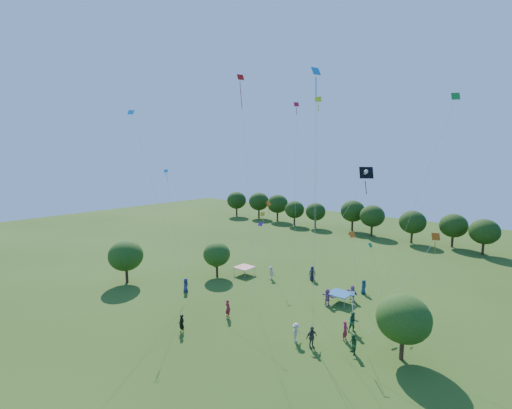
{
  "coord_description": "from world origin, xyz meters",
  "views": [
    {
      "loc": [
        21.61,
        -12.01,
        15.55
      ],
      "look_at": [
        0.0,
        14.0,
        11.0
      ],
      "focal_mm": 24.0,
      "sensor_mm": 36.0,
      "label": 1
    }
  ],
  "objects_px": {
    "tent_blue": "(340,294)",
    "pirate_kite": "(364,176)",
    "red_high_kite": "(243,114)",
    "near_tree_west": "(126,256)",
    "near_tree_north": "(217,254)",
    "tent_red_stripe": "(244,267)",
    "man_in_black": "(182,324)",
    "near_tree_east": "(403,319)"
  },
  "relations": [
    {
      "from": "pirate_kite",
      "to": "near_tree_west",
      "type": "bearing_deg",
      "value": -162.92
    },
    {
      "from": "near_tree_east",
      "to": "tent_red_stripe",
      "type": "height_order",
      "value": "near_tree_east"
    },
    {
      "from": "near_tree_west",
      "to": "near_tree_east",
      "type": "xyz_separation_m",
      "value": [
        31.91,
        4.88,
        -0.16
      ]
    },
    {
      "from": "pirate_kite",
      "to": "red_high_kite",
      "type": "relative_size",
      "value": 0.57
    },
    {
      "from": "near_tree_north",
      "to": "pirate_kite",
      "type": "xyz_separation_m",
      "value": [
        19.9,
        -0.64,
        11.02
      ]
    },
    {
      "from": "tent_blue",
      "to": "near_tree_west",
      "type": "bearing_deg",
      "value": -153.74
    },
    {
      "from": "pirate_kite",
      "to": "red_high_kite",
      "type": "distance_m",
      "value": 15.64
    },
    {
      "from": "man_in_black",
      "to": "near_tree_east",
      "type": "bearing_deg",
      "value": 23.71
    },
    {
      "from": "tent_red_stripe",
      "to": "pirate_kite",
      "type": "bearing_deg",
      "value": -11.05
    },
    {
      "from": "tent_red_stripe",
      "to": "pirate_kite",
      "type": "xyz_separation_m",
      "value": [
        17.52,
        -3.42,
        13.0
      ]
    },
    {
      "from": "near_tree_east",
      "to": "red_high_kite",
      "type": "distance_m",
      "value": 25.93
    },
    {
      "from": "near_tree_west",
      "to": "near_tree_north",
      "type": "relative_size",
      "value": 1.17
    },
    {
      "from": "near_tree_east",
      "to": "man_in_black",
      "type": "xyz_separation_m",
      "value": [
        -16.47,
        -8.39,
        -2.48
      ]
    },
    {
      "from": "near_tree_east",
      "to": "near_tree_north",
      "type": "bearing_deg",
      "value": 170.76
    },
    {
      "from": "tent_red_stripe",
      "to": "red_high_kite",
      "type": "bearing_deg",
      "value": -49.13
    },
    {
      "from": "near_tree_west",
      "to": "tent_red_stripe",
      "type": "height_order",
      "value": "near_tree_west"
    },
    {
      "from": "tent_blue",
      "to": "pirate_kite",
      "type": "height_order",
      "value": "pirate_kite"
    },
    {
      "from": "near_tree_north",
      "to": "red_high_kite",
      "type": "relative_size",
      "value": 0.19
    },
    {
      "from": "tent_blue",
      "to": "red_high_kite",
      "type": "height_order",
      "value": "red_high_kite"
    },
    {
      "from": "near_tree_north",
      "to": "near_tree_east",
      "type": "height_order",
      "value": "near_tree_east"
    },
    {
      "from": "near_tree_east",
      "to": "red_high_kite",
      "type": "height_order",
      "value": "red_high_kite"
    },
    {
      "from": "man_in_black",
      "to": "red_high_kite",
      "type": "height_order",
      "value": "red_high_kite"
    },
    {
      "from": "near_tree_west",
      "to": "man_in_black",
      "type": "distance_m",
      "value": 16.06
    },
    {
      "from": "pirate_kite",
      "to": "near_tree_east",
      "type": "bearing_deg",
      "value": -34.39
    },
    {
      "from": "near_tree_north",
      "to": "tent_red_stripe",
      "type": "distance_m",
      "value": 4.16
    },
    {
      "from": "man_in_black",
      "to": "tent_red_stripe",
      "type": "bearing_deg",
      "value": 108.31
    },
    {
      "from": "near_tree_west",
      "to": "tent_blue",
      "type": "height_order",
      "value": "near_tree_west"
    },
    {
      "from": "near_tree_north",
      "to": "red_high_kite",
      "type": "height_order",
      "value": "red_high_kite"
    },
    {
      "from": "near_tree_north",
      "to": "tent_blue",
      "type": "xyz_separation_m",
      "value": [
        16.4,
        2.64,
        -1.98
      ]
    },
    {
      "from": "red_high_kite",
      "to": "tent_blue",
      "type": "bearing_deg",
      "value": 18.77
    },
    {
      "from": "near_tree_west",
      "to": "near_tree_north",
      "type": "distance_m",
      "value": 11.38
    },
    {
      "from": "tent_red_stripe",
      "to": "tent_blue",
      "type": "bearing_deg",
      "value": -0.55
    },
    {
      "from": "near_tree_west",
      "to": "tent_blue",
      "type": "distance_m",
      "value": 26.25
    },
    {
      "from": "red_high_kite",
      "to": "man_in_black",
      "type": "bearing_deg",
      "value": -76.49
    },
    {
      "from": "tent_blue",
      "to": "pirate_kite",
      "type": "distance_m",
      "value": 13.86
    },
    {
      "from": "near_tree_north",
      "to": "tent_blue",
      "type": "bearing_deg",
      "value": 9.15
    },
    {
      "from": "tent_red_stripe",
      "to": "pirate_kite",
      "type": "height_order",
      "value": "pirate_kite"
    },
    {
      "from": "near_tree_north",
      "to": "near_tree_west",
      "type": "bearing_deg",
      "value": -128.27
    },
    {
      "from": "near_tree_west",
      "to": "tent_red_stripe",
      "type": "relative_size",
      "value": 2.46
    },
    {
      "from": "near_tree_north",
      "to": "near_tree_east",
      "type": "xyz_separation_m",
      "value": [
        24.87,
        -4.05,
        0.32
      ]
    },
    {
      "from": "near_tree_west",
      "to": "red_high_kite",
      "type": "xyz_separation_m",
      "value": [
        12.7,
        7.91,
        16.98
      ]
    },
    {
      "from": "tent_red_stripe",
      "to": "tent_blue",
      "type": "height_order",
      "value": "same"
    }
  ]
}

